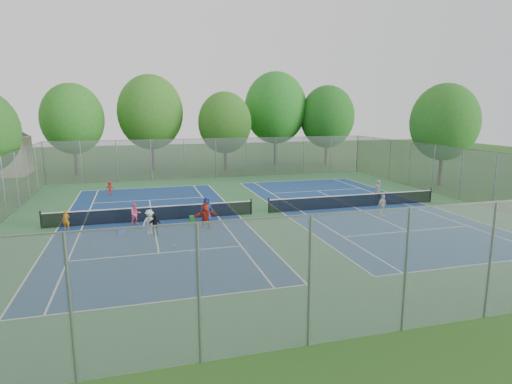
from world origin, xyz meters
TOP-DOWN VIEW (x-y plane):
  - ground at (0.00, 0.00)m, footprint 120.00×120.00m
  - court_pad at (0.00, 0.00)m, footprint 32.00×32.00m
  - court_left at (-7.00, 0.00)m, footprint 10.97×23.77m
  - court_right at (7.00, 0.00)m, footprint 10.97×23.77m
  - net_left at (-7.00, 0.00)m, footprint 12.87×0.10m
  - net_right at (7.00, 0.00)m, footprint 12.87×0.10m
  - fence_north at (0.00, 16.00)m, footprint 32.00×0.10m
  - fence_south at (0.00, -16.00)m, footprint 32.00×0.10m
  - fence_east at (16.00, 0.00)m, footprint 0.10×32.00m
  - tree_nw at (-14.00, 22.00)m, footprint 6.40×6.40m
  - tree_nl at (-6.00, 23.00)m, footprint 7.20×7.20m
  - tree_nc at (2.00, 21.00)m, footprint 6.00×6.00m
  - tree_nr at (9.00, 24.00)m, footprint 7.60×7.60m
  - tree_ne at (15.00, 22.00)m, footprint 6.60×6.60m
  - tree_side_e at (19.00, 6.00)m, footprint 6.00×6.00m
  - ball_crate at (-8.88, -2.45)m, footprint 0.49×0.49m
  - ball_hopper at (-4.76, -1.58)m, footprint 0.29×0.29m
  - student_a at (-11.93, -0.60)m, footprint 0.48×0.39m
  - student_b at (-8.03, -0.60)m, footprint 0.78×0.69m
  - student_c at (-7.28, -2.91)m, footprint 1.05×0.89m
  - student_d at (-7.02, -3.19)m, footprint 0.69×0.31m
  - student_e at (-3.77, -1.01)m, footprint 0.78×0.51m
  - student_f at (-4.08, -2.58)m, footprint 1.43×0.48m
  - child_far_baseline at (-10.00, 9.57)m, footprint 0.82×0.62m
  - instructor at (9.82, 1.57)m, footprint 0.59×0.39m
  - teen_court_b at (7.55, -2.74)m, footprint 0.91×0.64m
  - tennis_ball_0 at (-11.29, -1.31)m, footprint 0.07×0.07m
  - tennis_ball_1 at (-6.20, -5.42)m, footprint 0.07×0.07m
  - tennis_ball_2 at (-5.97, -1.26)m, footprint 0.07×0.07m
  - tennis_ball_3 at (-4.30, -1.75)m, footprint 0.07×0.07m
  - tennis_ball_4 at (-3.37, -1.67)m, footprint 0.07×0.07m
  - tennis_ball_5 at (-5.48, -6.86)m, footprint 0.07×0.07m
  - tennis_ball_6 at (-2.96, -5.52)m, footprint 0.07×0.07m
  - tennis_ball_7 at (-10.09, -4.58)m, footprint 0.07×0.07m
  - tennis_ball_8 at (-2.86, -4.61)m, footprint 0.07×0.07m
  - tennis_ball_9 at (-9.44, -6.33)m, footprint 0.07×0.07m
  - tennis_ball_10 at (-6.97, -5.95)m, footprint 0.07×0.07m

SIDE VIEW (x-z plane):
  - ground at x=0.00m, z-range 0.00..0.00m
  - court_pad at x=0.00m, z-range 0.00..0.01m
  - court_left at x=-7.00m, z-range 0.01..0.02m
  - court_right at x=7.00m, z-range 0.01..0.02m
  - tennis_ball_0 at x=-11.29m, z-range 0.00..0.07m
  - tennis_ball_1 at x=-6.20m, z-range 0.00..0.07m
  - tennis_ball_2 at x=-5.97m, z-range 0.00..0.07m
  - tennis_ball_3 at x=-4.30m, z-range 0.00..0.07m
  - tennis_ball_4 at x=-3.37m, z-range 0.00..0.07m
  - tennis_ball_5 at x=-5.48m, z-range 0.00..0.07m
  - tennis_ball_6 at x=-2.96m, z-range 0.00..0.07m
  - tennis_ball_7 at x=-10.09m, z-range 0.00..0.07m
  - tennis_ball_8 at x=-2.86m, z-range 0.00..0.07m
  - tennis_ball_9 at x=-9.44m, z-range 0.00..0.07m
  - tennis_ball_10 at x=-6.97m, z-range 0.00..0.07m
  - ball_crate at x=-8.88m, z-range 0.00..0.33m
  - ball_hopper at x=-4.76m, z-range 0.00..0.56m
  - net_left at x=-7.00m, z-range 0.00..0.91m
  - net_right at x=7.00m, z-range 0.00..0.91m
  - child_far_baseline at x=-10.00m, z-range 0.00..1.12m
  - student_a at x=-11.93m, z-range 0.00..1.14m
  - student_d at x=-7.02m, z-range 0.00..1.16m
  - student_b at x=-8.03m, z-range 0.00..1.33m
  - student_c at x=-7.28m, z-range 0.00..1.41m
  - teen_court_b at x=7.55m, z-range 0.00..1.43m
  - student_f at x=-4.08m, z-range 0.00..1.53m
  - instructor at x=9.82m, z-range 0.00..1.59m
  - student_e at x=-3.77m, z-range 0.00..1.59m
  - fence_north at x=0.00m, z-range 0.00..4.00m
  - fence_south at x=0.00m, z-range 0.00..4.00m
  - fence_east at x=16.00m, z-range 0.00..4.00m
  - tree_nc at x=2.00m, z-range 0.97..9.82m
  - tree_side_e at x=19.00m, z-range 1.14..10.34m
  - tree_nw at x=-14.00m, z-range 1.10..10.68m
  - tree_ne at x=15.00m, z-range 1.08..10.85m
  - tree_nl at x=-6.00m, z-range 1.20..11.89m
  - tree_nr at x=9.00m, z-range 1.33..12.75m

